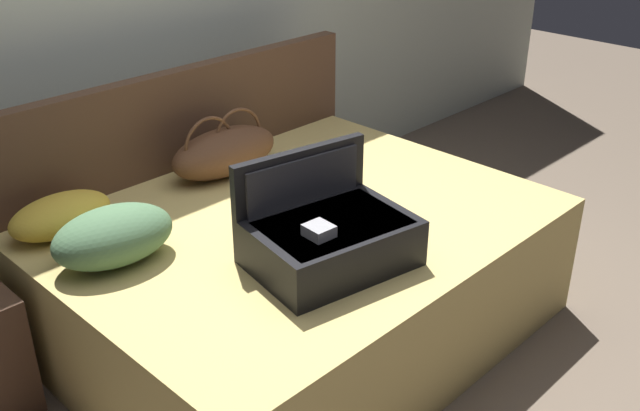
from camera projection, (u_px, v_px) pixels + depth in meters
The scene contains 8 objects.
ground_plane at pixel (367, 368), 3.12m from camera, with size 12.00×12.00×0.00m, color #6B5B4C.
back_wall at pixel (120, 4), 3.57m from camera, with size 8.00×0.10×2.60m, color #B7C1B2.
bed at pixel (301, 275), 3.24m from camera, with size 2.04×1.56×0.58m, color tan.
headboard at pixel (186, 173), 3.65m from camera, with size 2.08×0.08×1.06m, color #4C3323.
hard_case_large at pixel (328, 236), 2.74m from camera, with size 0.66×0.54×0.40m.
duffel_bag at pixel (225, 151), 3.47m from camera, with size 0.58×0.29×0.31m.
pillow_near_headboard at pixel (113, 236), 2.75m from camera, with size 0.47×0.30×0.22m, color #4C724C.
pillow_center_head at pixel (61, 215), 2.96m from camera, with size 0.43×0.25×0.16m, color gold.
Camera 1 is at (-1.91, -1.59, 2.03)m, focal length 41.09 mm.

